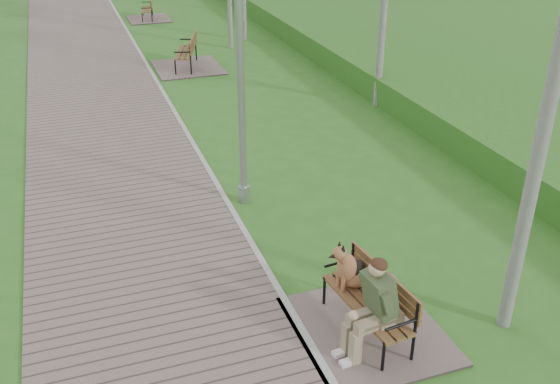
{
  "coord_description": "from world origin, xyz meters",
  "views": [
    {
      "loc": [
        -2.44,
        -12.32,
        5.49
      ],
      "look_at": [
        0.34,
        -4.47,
        1.14
      ],
      "focal_mm": 40.0,
      "sensor_mm": 36.0,
      "label": 1
    }
  ],
  "objects": [
    {
      "name": "lamp_post_near",
      "position": [
        0.32,
        -2.55,
        2.55
      ],
      "size": [
        0.21,
        0.21,
        5.47
      ],
      "color": "#93959A",
      "rests_on": "ground"
    },
    {
      "name": "bench_main",
      "position": [
        0.73,
        -6.63,
        0.46
      ],
      "size": [
        1.87,
        2.07,
        1.63
      ],
      "color": "#6F5F5A",
      "rests_on": "ground"
    },
    {
      "name": "ground",
      "position": [
        0.0,
        0.0,
        0.0
      ],
      "size": [
        120.0,
        120.0,
        0.0
      ],
      "primitive_type": "plane",
      "color": "#2D6220",
      "rests_on": "ground"
    },
    {
      "name": "bench_third",
      "position": [
        1.06,
        13.62,
        0.18
      ],
      "size": [
        1.62,
        1.8,
        1.0
      ],
      "color": "#6F5F5A",
      "rests_on": "ground"
    },
    {
      "name": "bench_second",
      "position": [
        1.11,
        6.3,
        0.23
      ],
      "size": [
        1.98,
        2.2,
        1.21
      ],
      "color": "#6F5F5A",
      "rests_on": "ground"
    }
  ]
}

